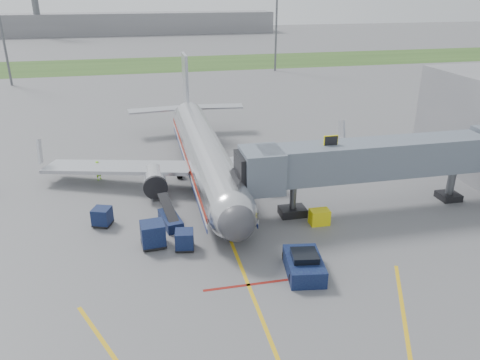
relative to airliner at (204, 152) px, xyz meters
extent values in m
plane|color=#565659|center=(0.00, -15.25, -2.65)|extent=(400.00, 400.00, 0.00)
cube|color=#2D4C1E|center=(0.00, 74.75, -2.64)|extent=(300.00, 25.00, 0.01)
cube|color=gold|center=(0.00, -17.25, -2.64)|extent=(0.25, 50.00, 0.01)
cube|color=maroon|center=(0.00, -19.25, -2.64)|extent=(6.00, 0.25, 0.01)
cylinder|color=silver|center=(0.00, -0.25, 0.05)|extent=(3.80, 28.00, 3.80)
sphere|color=silver|center=(0.00, -14.25, 0.05)|extent=(3.80, 3.80, 3.80)
sphere|color=#38383D|center=(0.00, -15.55, 0.05)|extent=(2.74, 2.74, 2.74)
cube|color=black|center=(0.00, -14.65, 0.60)|extent=(2.20, 1.20, 0.55)
cone|color=silver|center=(0.00, 16.25, 0.05)|extent=(3.80, 5.00, 3.80)
cube|color=#B7BAC1|center=(0.00, 15.75, 4.05)|extent=(0.35, 4.20, 7.00)
cube|color=#B7BAC1|center=(-8.50, -0.25, -0.85)|extent=(15.10, 8.59, 1.13)
cube|color=#B7BAC1|center=(8.50, -0.25, -0.85)|extent=(15.10, 8.59, 1.13)
cylinder|color=silver|center=(-5.20, -3.25, -1.30)|extent=(2.10, 3.60, 2.10)
cylinder|color=silver|center=(5.20, -3.25, -1.30)|extent=(2.10, 3.60, 2.10)
cube|color=maroon|center=(1.92, -0.25, -0.30)|extent=(0.05, 28.00, 0.45)
cube|color=navy|center=(1.92, -0.25, -1.20)|extent=(0.05, 28.00, 0.35)
cylinder|color=black|center=(0.00, -13.25, -2.35)|extent=(0.28, 0.70, 0.70)
cylinder|color=black|center=(-2.60, 0.25, -2.20)|extent=(0.50, 1.00, 1.00)
cylinder|color=black|center=(2.60, 0.25, -2.20)|extent=(0.50, 1.00, 1.00)
cube|color=slate|center=(13.00, -10.25, 1.95)|extent=(20.00, 3.00, 3.00)
cube|color=slate|center=(3.20, -10.25, 1.75)|extent=(3.20, 3.60, 3.40)
cube|color=black|center=(2.00, -10.25, 1.75)|extent=(1.60, 3.00, 2.80)
cube|color=yellow|center=(9.00, -10.25, 3.75)|extent=(1.20, 0.15, 1.00)
cylinder|color=#595B60|center=(6.00, -10.25, -1.10)|extent=(0.56, 0.56, 3.10)
cube|color=black|center=(6.00, -10.25, -2.30)|extent=(2.20, 1.60, 0.70)
cylinder|color=#595B60|center=(21.00, -10.25, -1.10)|extent=(0.70, 0.70, 3.10)
cube|color=black|center=(21.00, -10.25, -2.35)|extent=(1.80, 1.80, 0.60)
cylinder|color=#595B60|center=(-30.00, 54.75, 7.35)|extent=(0.44, 0.44, 20.00)
cylinder|color=#595B60|center=(25.00, 59.75, 7.35)|extent=(0.44, 0.44, 20.00)
cube|color=slate|center=(-10.00, 154.75, 1.35)|extent=(120.00, 14.00, 8.00)
cube|color=#0B0D33|center=(4.00, -18.75, -2.05)|extent=(2.90, 4.17, 1.18)
cube|color=black|center=(4.00, -18.75, -1.30)|extent=(1.95, 1.95, 0.54)
cylinder|color=black|center=(2.84, -19.99, -2.22)|extent=(0.36, 0.88, 0.86)
cylinder|color=black|center=(4.75, -20.27, -2.22)|extent=(0.36, 0.88, 0.86)
cylinder|color=black|center=(3.25, -17.23, -2.22)|extent=(0.36, 0.88, 0.86)
cylinder|color=black|center=(5.16, -17.51, -2.22)|extent=(0.36, 0.88, 0.86)
cube|color=#0B0D33|center=(-9.72, -8.64, -1.81)|extent=(1.75, 1.75, 1.37)
cube|color=black|center=(-9.72, -8.64, -2.49)|extent=(1.81, 1.81, 0.11)
cylinder|color=black|center=(-10.40, -8.96, -2.52)|extent=(0.27, 0.30, 0.25)
cylinder|color=black|center=(-9.41, -9.32, -2.52)|extent=(0.27, 0.30, 0.25)
cylinder|color=black|center=(-10.04, -7.96, -2.52)|extent=(0.27, 0.30, 0.25)
cylinder|color=black|center=(-9.04, -8.33, -2.52)|extent=(0.27, 0.30, 0.25)
cube|color=#0B0D33|center=(-3.58, -13.81, -1.83)|extent=(1.50, 1.50, 1.33)
cube|color=black|center=(-3.58, -13.81, -2.49)|extent=(1.55, 1.55, 0.10)
cylinder|color=black|center=(-4.16, -14.25, -2.53)|extent=(0.22, 0.26, 0.24)
cylinder|color=black|center=(-3.14, -14.39, -2.53)|extent=(0.22, 0.26, 0.24)
cylinder|color=black|center=(-4.02, -13.23, -2.53)|extent=(0.22, 0.26, 0.24)
cylinder|color=black|center=(-3.00, -13.37, -2.53)|extent=(0.22, 0.26, 0.24)
cube|color=#0B0D33|center=(-5.83, -12.87, -1.59)|extent=(1.86, 1.86, 1.72)
cube|color=black|center=(-5.83, -12.87, -2.45)|extent=(1.92, 1.92, 0.13)
cylinder|color=black|center=(-6.43, -13.59, -2.49)|extent=(0.27, 0.33, 0.31)
cylinder|color=black|center=(-5.10, -13.47, -2.49)|extent=(0.27, 0.33, 0.31)
cylinder|color=black|center=(-6.55, -12.27, -2.49)|extent=(0.27, 0.33, 0.31)
cylinder|color=black|center=(-5.22, -12.15, -2.49)|extent=(0.27, 0.33, 0.31)
cube|color=#0B0D33|center=(-4.30, -9.80, -2.23)|extent=(1.91, 3.51, 0.83)
cube|color=black|center=(-4.39, -9.35, -1.35)|extent=(1.53, 3.81, 1.30)
cylinder|color=black|center=(-4.52, -11.07, -2.39)|extent=(0.30, 0.55, 0.52)
cylinder|color=black|center=(-3.61, -10.89, -2.39)|extent=(0.30, 0.55, 0.52)
cylinder|color=black|center=(-4.98, -8.71, -2.39)|extent=(0.30, 0.55, 0.52)
cylinder|color=black|center=(-4.08, -8.54, -2.39)|extent=(0.30, 0.55, 0.52)
cube|color=yellow|center=(7.64, -12.25, -2.01)|extent=(1.61, 1.08, 1.27)
cylinder|color=black|center=(7.11, -12.24, -2.49)|extent=(0.22, 0.32, 0.32)
cylinder|color=black|center=(8.17, -12.26, -2.49)|extent=(0.22, 0.32, 0.32)
imported|color=#8EE91B|center=(-10.55, 1.47, -1.66)|extent=(0.82, 0.86, 1.97)
camera|label=1|loc=(-6.04, -44.16, 15.57)|focal=35.00mm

